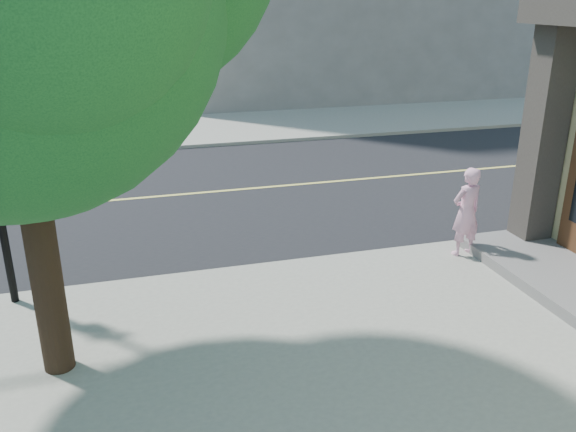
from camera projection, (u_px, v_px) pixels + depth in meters
name	position (u px, v px, depth m)	size (l,w,h in m)	color
road_ew	(6.00, 210.00, 13.11)	(140.00, 9.00, 0.01)	black
sidewalk_ne	(327.00, 83.00, 31.87)	(29.00, 25.00, 0.12)	gray
man_on_phone	(466.00, 212.00, 10.31)	(0.58, 0.38, 1.60)	#E29DB9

